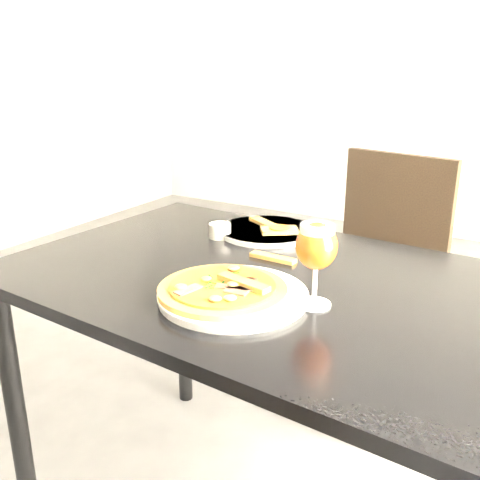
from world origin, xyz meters
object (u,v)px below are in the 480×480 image
Objects in this scene: dining_table at (259,308)px; chair_far at (375,275)px; beer_glass at (317,247)px; pizza at (223,288)px.

dining_table is 0.74m from chair_far.
beer_glass reaches higher than dining_table.
pizza is at bearing -82.97° from chair_far.
chair_far is 0.90m from beer_glass.
beer_glass is at bearing -71.26° from chair_far.
pizza is 1.54× the size of beer_glass.
chair_far is 3.41× the size of pizza.
chair_far reaches higher than dining_table.
pizza is (-0.06, -0.89, 0.27)m from chair_far.
dining_table is at bearing 152.19° from beer_glass.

